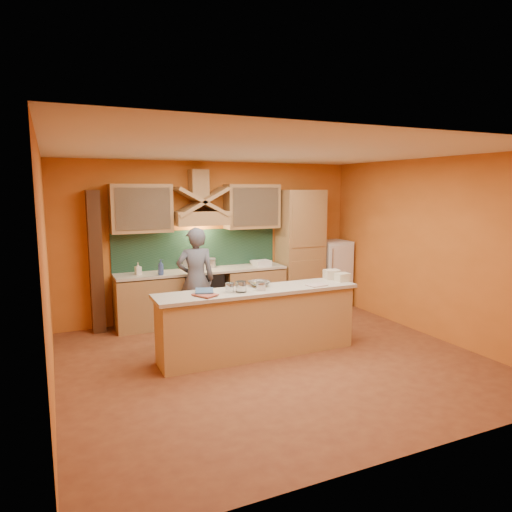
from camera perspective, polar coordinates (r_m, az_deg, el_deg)
name	(u,v)px	position (r m, az deg, el deg)	size (l,w,h in m)	color
floor	(274,360)	(6.41, 2.25, -12.88)	(5.50, 5.00, 0.01)	brown
ceiling	(275,151)	(5.98, 2.41, 12.96)	(5.50, 5.00, 0.01)	white
wall_back	(213,240)	(8.33, -5.40, 2.02)	(5.50, 0.02, 2.80)	orange
wall_front	(409,302)	(4.01, 18.63, -5.44)	(5.50, 0.02, 2.80)	orange
wall_left	(47,275)	(5.41, -24.71, -2.23)	(0.02, 5.00, 2.80)	orange
wall_right	(431,248)	(7.66, 21.04, 0.93)	(0.02, 5.00, 2.80)	orange
base_cabinet_left	(149,303)	(7.90, -13.23, -5.68)	(1.10, 0.60, 0.86)	#AC814F
base_cabinet_right	(252,292)	(8.45, -0.46, -4.52)	(1.10, 0.60, 0.86)	#AC814F
counter_top	(203,271)	(8.03, -6.68, -1.85)	(3.00, 0.62, 0.04)	beige
stove	(203,296)	(8.12, -6.63, -4.98)	(0.60, 0.58, 0.90)	black
backsplash	(197,249)	(8.24, -7.33, 0.87)	(3.00, 0.03, 0.70)	#193728
range_hood	(201,218)	(7.96, -6.91, 4.74)	(0.92, 0.50, 0.24)	#AC814F
hood_chimney	(199,184)	(8.04, -7.20, 8.90)	(0.30, 0.30, 0.50)	#AC814F
upper_cabinet_left	(141,208)	(7.79, -14.17, 5.78)	(1.00, 0.35, 0.80)	#AC814F
upper_cabinet_right	(252,206)	(8.37, -0.51, 6.21)	(1.00, 0.35, 0.80)	#AC814F
pantry_column	(300,250)	(8.77, 5.52, 0.70)	(0.80, 0.60, 2.30)	#AC814F
fridge	(332,273)	(9.24, 9.52, -2.12)	(0.58, 0.60, 1.30)	white
trim_column_left	(96,262)	(7.80, -19.40, -0.72)	(0.20, 0.30, 2.30)	#472816
island_body	(258,324)	(6.48, 0.28, -8.51)	(2.80, 0.55, 0.88)	tan
island_top	(258,291)	(6.35, 0.28, -4.36)	(2.90, 0.62, 0.05)	beige
person	(196,279)	(7.51, -7.54, -2.93)	(0.62, 0.41, 1.71)	slate
pot_large	(199,266)	(8.01, -7.13, -1.24)	(0.24, 0.24, 0.18)	silver
pot_small	(210,264)	(8.23, -5.75, -1.06)	(0.20, 0.20, 0.15)	#BABBC1
soap_bottle_a	(138,269)	(7.75, -14.53, -1.53)	(0.09, 0.09, 0.20)	silver
soap_bottle_b	(161,267)	(7.63, -11.81, -1.39)	(0.10, 0.10, 0.26)	#354E92
bowl_back	(256,263)	(8.49, -0.01, -0.84)	(0.23, 0.23, 0.07)	silver
dish_rack	(262,263)	(8.35, 0.76, -0.89)	(0.29, 0.23, 0.10)	white
book_lower	(199,297)	(5.89, -7.11, -5.06)	(0.22, 0.30, 0.03)	#B1533F
book_upper	(195,291)	(6.11, -7.59, -4.39)	(0.24, 0.32, 0.02)	#3D5D87
jar_large	(241,287)	(6.15, -1.89, -3.86)	(0.15, 0.15, 0.15)	silver
jar_small	(230,287)	(6.15, -3.29, -3.95)	(0.12, 0.12, 0.13)	white
kitchen_scale	(261,287)	(6.26, 0.63, -3.90)	(0.11, 0.11, 0.09)	silver
mixing_bowl	(259,284)	(6.52, 0.38, -3.47)	(0.30, 0.30, 0.07)	white
cloth	(317,285)	(6.61, 7.60, -3.63)	(0.26, 0.20, 0.02)	beige
grocery_bag_a	(332,274)	(7.12, 9.43, -2.27)	(0.22, 0.18, 0.14)	beige
grocery_bag_b	(342,277)	(6.98, 10.76, -2.61)	(0.20, 0.16, 0.12)	beige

